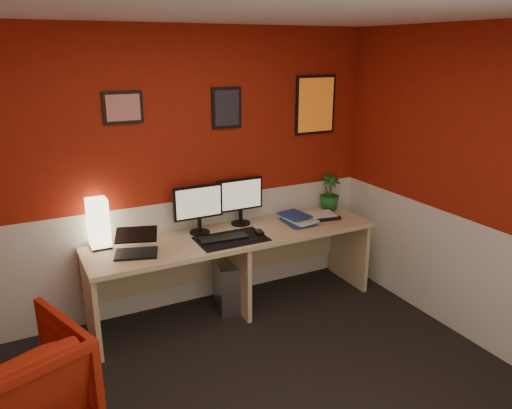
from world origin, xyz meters
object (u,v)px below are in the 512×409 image
(zen_tray, at_px, (319,216))
(pc_tower, at_px, (228,283))
(shoji_lamp, at_px, (99,225))
(armchair, at_px, (12,388))
(laptop, at_px, (135,242))
(monitor_right, at_px, (240,194))
(potted_plant, at_px, (330,192))
(monitor_left, at_px, (199,202))
(desk, at_px, (236,272))

(zen_tray, bearing_deg, pc_tower, 177.39)
(shoji_lamp, xyz_separation_m, armchair, (-0.75, -1.08, -0.57))
(laptop, xyz_separation_m, monitor_right, (1.05, 0.27, 0.18))
(potted_plant, bearing_deg, monitor_left, -178.56)
(laptop, bearing_deg, zen_tray, 20.76)
(shoji_lamp, distance_m, potted_plant, 2.27)
(potted_plant, distance_m, armchair, 3.24)
(monitor_right, bearing_deg, pc_tower, -145.75)
(desk, distance_m, zen_tray, 1.00)
(laptop, relative_size, armchair, 0.42)
(potted_plant, relative_size, armchair, 0.46)
(shoji_lamp, bearing_deg, pc_tower, -7.95)
(pc_tower, distance_m, armchair, 2.05)
(monitor_left, relative_size, potted_plant, 1.59)
(pc_tower, bearing_deg, monitor_right, 46.27)
(pc_tower, relative_size, armchair, 0.57)
(monitor_left, relative_size, monitor_right, 1.00)
(potted_plant, bearing_deg, desk, -169.58)
(laptop, xyz_separation_m, armchair, (-0.97, -0.80, -0.48))
(potted_plant, bearing_deg, monitor_right, 179.20)
(laptop, height_order, monitor_right, monitor_right)
(monitor_right, bearing_deg, shoji_lamp, 179.66)
(potted_plant, bearing_deg, armchair, -160.70)
(desk, bearing_deg, pc_tower, 117.80)
(monitor_left, height_order, monitor_right, same)
(monitor_left, bearing_deg, pc_tower, -22.79)
(pc_tower, bearing_deg, desk, -50.18)
(shoji_lamp, relative_size, monitor_left, 0.69)
(desk, distance_m, monitor_left, 0.73)
(zen_tray, height_order, pc_tower, zen_tray)
(shoji_lamp, bearing_deg, desk, -11.85)
(desk, distance_m, potted_plant, 1.30)
(monitor_left, height_order, armchair, monitor_left)
(laptop, bearing_deg, desk, 21.05)
(zen_tray, relative_size, armchair, 0.44)
(desk, xyz_separation_m, laptop, (-0.89, -0.05, 0.47))
(shoji_lamp, relative_size, armchair, 0.51)
(desk, distance_m, pc_tower, 0.17)
(desk, relative_size, monitor_left, 4.48)
(zen_tray, distance_m, armchair, 2.94)
(monitor_right, height_order, potted_plant, monitor_right)
(armchair, bearing_deg, pc_tower, -172.67)
(shoji_lamp, height_order, monitor_left, monitor_left)
(monitor_left, relative_size, armchair, 0.74)
(shoji_lamp, relative_size, laptop, 1.21)
(desk, distance_m, armchair, 2.04)
(monitor_right, bearing_deg, armchair, -152.15)
(laptop, distance_m, armchair, 1.35)
(monitor_right, distance_m, pc_tower, 0.83)
(desk, bearing_deg, monitor_left, 146.22)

